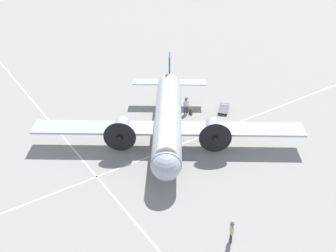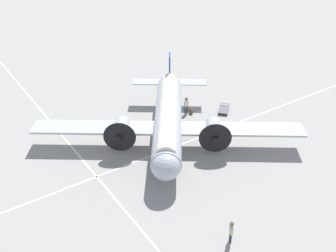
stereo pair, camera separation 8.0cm
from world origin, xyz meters
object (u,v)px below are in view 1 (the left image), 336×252
Objects in this scene: airliner_main at (168,121)px; baggage_cart at (224,109)px; crew_foreground at (232,230)px; passenger_boarding at (186,104)px; suitcase_near_door at (191,111)px.

airliner_main reaches higher than baggage_cart.
passenger_boarding is (-16.48, 8.09, 0.07)m from crew_foreground.
passenger_boarding reaches higher than suitcase_near_door.
passenger_boarding is at bearing -178.58° from crew_foreground.
airliner_main is at bearing -57.40° from suitcase_near_door.
baggage_cart is (1.61, 3.23, -0.03)m from suitcase_near_door.
suitcase_near_door is at bearing 147.13° from passenger_boarding.
passenger_boarding is at bearing -126.44° from suitcase_near_door.
passenger_boarding is 4.22m from baggage_cart.
baggage_cart is (-1.72, 8.43, -2.23)m from airliner_main.
crew_foreground is 0.94× the size of passenger_boarding.
airliner_main is 11.68× the size of passenger_boarding.
airliner_main is at bearing -30.77° from baggage_cart.
suitcase_near_door is 0.31× the size of baggage_cart.
airliner_main is at bearing -166.88° from crew_foreground.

